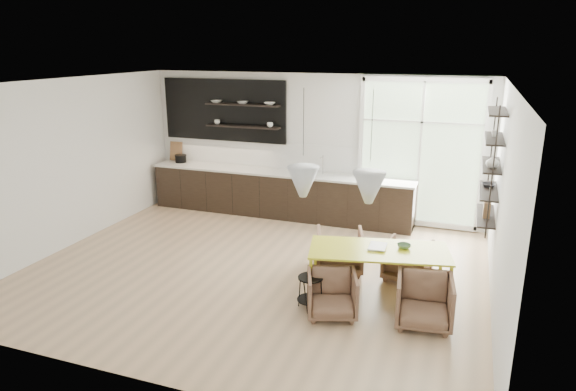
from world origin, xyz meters
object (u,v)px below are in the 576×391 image
(armchair_back_right, at_px, (407,260))
(armchair_front_left, at_px, (332,294))
(armchair_front_right, at_px, (424,301))
(dining_table, at_px, (379,253))
(wire_stool, at_px, (311,288))
(armchair_back_left, at_px, (339,251))

(armchair_back_right, distance_m, armchair_front_left, 1.65)
(armchair_front_left, xyz_separation_m, armchair_front_right, (1.16, 0.16, 0.03))
(dining_table, relative_size, wire_stool, 4.47)
(dining_table, bearing_deg, armchair_back_right, 52.80)
(armchair_front_left, distance_m, wire_stool, 0.33)
(armchair_front_right, distance_m, wire_stool, 1.47)
(dining_table, bearing_deg, armchair_front_right, -52.83)
(armchair_back_right, relative_size, wire_stool, 1.44)
(armchair_back_right, height_order, armchair_front_left, armchair_back_right)
(armchair_back_right, relative_size, armchair_front_left, 1.02)
(dining_table, bearing_deg, armchair_front_left, -133.69)
(armchair_back_right, xyz_separation_m, armchair_front_right, (0.37, -1.29, 0.02))
(armchair_front_left, relative_size, wire_stool, 1.42)
(dining_table, relative_size, armchair_back_left, 2.81)
(armchair_back_left, relative_size, armchair_front_left, 1.12)
(armchair_back_left, xyz_separation_m, armchair_front_right, (1.41, -1.23, -0.01))
(dining_table, xyz_separation_m, armchair_back_left, (-0.72, 0.64, -0.32))
(armchair_front_right, xyz_separation_m, wire_stool, (-1.47, -0.08, -0.03))
(dining_table, height_order, wire_stool, dining_table)
(armchair_back_left, bearing_deg, armchair_back_right, 166.94)
(armchair_front_left, height_order, wire_stool, armchair_front_left)
(armchair_back_right, distance_m, armchair_front_right, 1.34)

